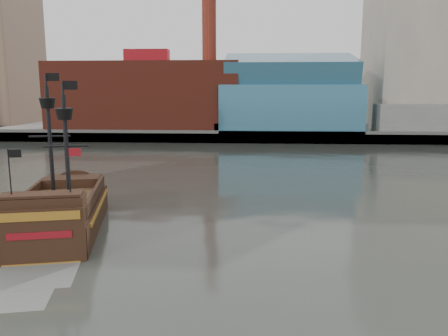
{
  "coord_description": "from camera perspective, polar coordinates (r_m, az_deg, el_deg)",
  "views": [
    {
      "loc": [
        1.86,
        -28.17,
        10.65
      ],
      "look_at": [
        -0.54,
        9.55,
        4.0
      ],
      "focal_mm": 35.0,
      "sensor_mm": 36.0,
      "label": 1
    }
  ],
  "objects": [
    {
      "name": "ground",
      "position": [
        30.17,
        -0.14,
        -10.69
      ],
      "size": [
        400.0,
        400.0,
        0.0
      ],
      "primitive_type": "plane",
      "color": "#2C2F29",
      "rests_on": "ground"
    },
    {
      "name": "seawall",
      "position": [
        91.17,
        2.45,
        4.08
      ],
      "size": [
        220.0,
        1.0,
        2.6
      ],
      "primitive_type": "cube",
      "color": "#4C4C49",
      "rests_on": "ground"
    },
    {
      "name": "pirate_ship",
      "position": [
        35.9,
        -20.46,
        -5.98
      ],
      "size": [
        8.89,
        17.98,
        12.93
      ],
      "rotation": [
        0.0,
        0.0,
        0.23
      ],
      "color": "black",
      "rests_on": "ground"
    },
    {
      "name": "promenade_far",
      "position": [
        120.57,
        2.75,
        5.38
      ],
      "size": [
        220.0,
        60.0,
        2.0
      ],
      "primitive_type": "cube",
      "color": "slate",
      "rests_on": "ground"
    },
    {
      "name": "skyline",
      "position": [
        113.64,
        5.53,
        16.96
      ],
      "size": [
        149.0,
        45.0,
        62.0
      ],
      "color": "brown",
      "rests_on": "promenade_far"
    }
  ]
}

